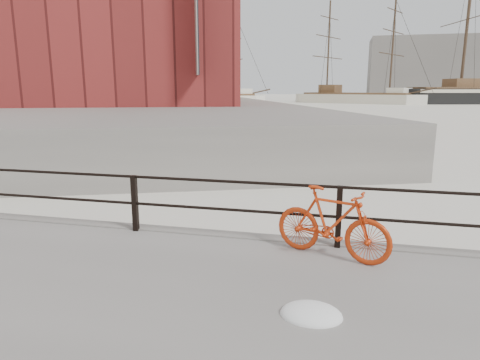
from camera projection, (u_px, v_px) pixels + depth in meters
The scene contains 10 objects.
far_quay at pixel (152, 98), 83.59m from camera, with size 24.00×150.00×1.80m, color gray.
bicycle at pixel (332, 223), 6.31m from camera, with size 1.77×0.27×1.07m, color red.
schooner_mid at pixel (356, 103), 81.42m from camera, with size 27.77×11.75×20.08m, color beige, non-canonical shape.
schooner_left at pixel (207, 105), 75.13m from camera, with size 22.47×10.21×17.26m, color silver, non-canonical shape.
workboat_near at pixel (123, 117), 42.51m from camera, with size 11.82×3.94×7.00m, color black, non-canonical shape.
workboat_far at pixel (159, 111), 55.19m from camera, with size 12.23×4.23×7.00m, color black, non-canonical shape.
apartment_cream at pixel (134, 29), 71.21m from camera, with size 20.00×15.00×21.20m, color beige.
apartment_grey at pixel (143, 38), 92.27m from camera, with size 22.00×15.00×23.20m, color #ABACA6.
apartment_brick at pixel (149, 52), 114.71m from camera, with size 24.00×15.00×21.20m, color brown.
industrial_west at pixel (423, 68), 132.94m from camera, with size 32.00×18.00×18.00m, color gray.
Camera 1 is at (-3.52, -6.78, 2.83)m, focal length 32.00 mm.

